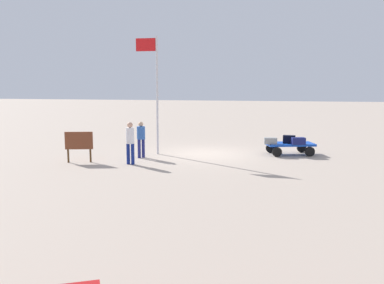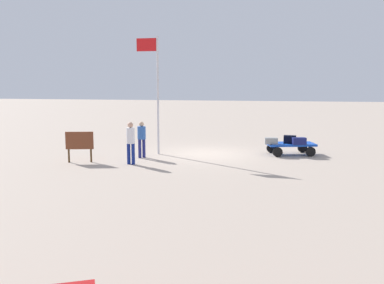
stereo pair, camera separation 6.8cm
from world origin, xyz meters
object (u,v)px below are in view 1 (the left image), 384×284
(suitcase_tan, at_px, (298,141))
(luggage_cart, at_px, (289,146))
(suitcase_dark, at_px, (289,139))
(suitcase_maroon, at_px, (271,141))
(worker_lead, at_px, (141,136))
(flagpole, at_px, (155,84))
(signboard, at_px, (79,142))
(worker_trailing, at_px, (130,140))

(suitcase_tan, bearing_deg, luggage_cart, -44.53)
(suitcase_dark, bearing_deg, luggage_cart, -99.54)
(suitcase_maroon, relative_size, worker_lead, 0.37)
(luggage_cart, height_order, flagpole, flagpole)
(luggage_cart, xyz_separation_m, flagpole, (6.14, 1.09, 2.83))
(luggage_cart, relative_size, suitcase_tan, 3.60)
(luggage_cart, bearing_deg, signboard, 23.45)
(flagpole, relative_size, signboard, 4.20)
(luggage_cart, relative_size, suitcase_dark, 4.16)
(signboard, bearing_deg, luggage_cart, -156.55)
(suitcase_tan, distance_m, worker_lead, 7.09)
(suitcase_maroon, xyz_separation_m, worker_trailing, (5.57, 3.22, 0.33))
(suitcase_maroon, distance_m, signboard, 8.46)
(suitcase_maroon, xyz_separation_m, worker_lead, (5.61, 1.68, 0.27))
(signboard, bearing_deg, worker_lead, -144.47)
(suitcase_tan, xyz_separation_m, signboard, (9.04, 3.38, 0.15))
(luggage_cart, relative_size, suitcase_maroon, 3.95)
(luggage_cart, relative_size, worker_lead, 1.47)
(worker_trailing, height_order, signboard, worker_trailing)
(suitcase_maroon, height_order, suitcase_dark, suitcase_dark)
(suitcase_maroon, xyz_separation_m, signboard, (7.80, 3.25, 0.16))
(worker_lead, bearing_deg, luggage_cart, -161.28)
(flagpole, bearing_deg, suitcase_dark, -170.90)
(signboard, bearing_deg, suitcase_tan, -159.50)
(suitcase_maroon, distance_m, worker_trailing, 6.44)
(worker_lead, xyz_separation_m, signboard, (2.19, 1.56, -0.11))
(suitcase_maroon, relative_size, suitcase_tan, 0.91)
(worker_lead, height_order, flagpole, flagpole)
(worker_trailing, bearing_deg, flagpole, -96.01)
(suitcase_maroon, xyz_separation_m, suitcase_dark, (-0.83, -0.40, 0.04))
(suitcase_tan, height_order, worker_lead, worker_lead)
(suitcase_dark, relative_size, worker_trailing, 0.33)
(suitcase_maroon, relative_size, signboard, 0.47)
(suitcase_tan, distance_m, flagpole, 7.04)
(worker_trailing, xyz_separation_m, flagpole, (-0.28, -2.64, 2.23))
(suitcase_dark, height_order, flagpole, flagpole)
(flagpole, height_order, signboard, flagpole)
(worker_lead, distance_m, flagpole, 2.56)
(worker_trailing, bearing_deg, suitcase_tan, -153.79)
(luggage_cart, distance_m, worker_trailing, 7.44)
(luggage_cart, bearing_deg, suitcase_tan, 135.47)
(luggage_cart, bearing_deg, suitcase_maroon, 30.73)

